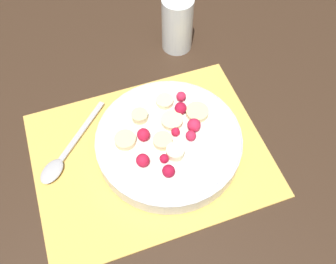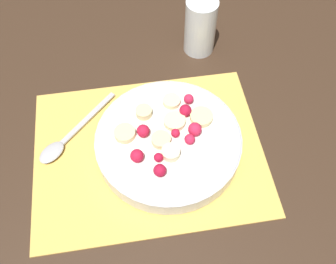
% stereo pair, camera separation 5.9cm
% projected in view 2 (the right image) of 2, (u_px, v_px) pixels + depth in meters
% --- Properties ---
extents(ground_plane, '(3.00, 3.00, 0.00)m').
position_uv_depth(ground_plane, '(149.00, 151.00, 0.62)').
color(ground_plane, '#382619').
extents(placemat, '(0.38, 0.29, 0.01)m').
position_uv_depth(placemat, '(149.00, 151.00, 0.62)').
color(placemat, '#E0B251').
rests_on(placemat, ground_plane).
extents(fruit_bowl, '(0.24, 0.24, 0.06)m').
position_uv_depth(fruit_bowl, '(168.00, 139.00, 0.61)').
color(fruit_bowl, silver).
rests_on(fruit_bowl, placemat).
extents(spoon, '(0.14, 0.14, 0.01)m').
position_uv_depth(spoon, '(63.00, 142.00, 0.62)').
color(spoon, '#B2B2B7').
rests_on(spoon, placemat).
extents(drinking_glass, '(0.06, 0.06, 0.11)m').
position_uv_depth(drinking_glass, '(200.00, 26.00, 0.71)').
color(drinking_glass, white).
rests_on(drinking_glass, ground_plane).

